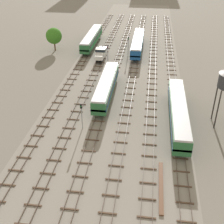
% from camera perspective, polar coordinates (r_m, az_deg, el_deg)
% --- Properties ---
extents(ground_plane, '(480.00, 480.00, 0.00)m').
position_cam_1_polar(ground_plane, '(76.71, 2.34, 7.82)').
color(ground_plane, slate).
extents(ballast_bed, '(28.33, 176.00, 0.01)m').
position_cam_1_polar(ballast_bed, '(76.71, 2.34, 7.82)').
color(ballast_bed, gray).
rests_on(ballast_bed, ground).
extents(track_far_left, '(2.40, 126.00, 0.29)m').
position_cam_1_polar(track_far_left, '(79.50, -6.44, 8.60)').
color(track_far_left, '#47382D').
rests_on(track_far_left, ground).
extents(track_left, '(2.40, 126.00, 0.29)m').
position_cam_1_polar(track_left, '(78.51, -2.95, 8.47)').
color(track_left, '#47382D').
rests_on(track_left, ground).
extents(track_centre_left, '(2.40, 126.00, 0.29)m').
position_cam_1_polar(track_centre_left, '(77.81, 0.61, 8.30)').
color(track_centre_left, '#47382D').
rests_on(track_centre_left, ground).
extents(track_centre, '(2.40, 126.00, 0.29)m').
position_cam_1_polar(track_centre, '(77.41, 4.23, 8.09)').
color(track_centre, '#47382D').
rests_on(track_centre, ground).
extents(track_centre_right, '(2.40, 126.00, 0.29)m').
position_cam_1_polar(track_centre_right, '(77.32, 7.86, 7.85)').
color(track_centre_right, '#47382D').
rests_on(track_centre_right, ground).
extents(track_right, '(2.40, 126.00, 0.29)m').
position_cam_1_polar(track_right, '(77.53, 11.48, 7.58)').
color(track_right, '#47382D').
rests_on(track_right, ground).
extents(passenger_coach_right_nearest, '(2.96, 22.00, 3.80)m').
position_cam_1_polar(passenger_coach_right_nearest, '(54.69, 12.72, 0.08)').
color(passenger_coach_right_nearest, '#286638').
rests_on(passenger_coach_right_nearest, ground).
extents(diesel_railcar_centre_left_near, '(2.96, 20.50, 3.80)m').
position_cam_1_polar(diesel_railcar_centre_left_near, '(62.96, -1.12, 5.11)').
color(diesel_railcar_centre_left_near, '#286638').
rests_on(diesel_railcar_centre_left_near, ground).
extents(shunter_loco_left_mid, '(2.74, 8.46, 3.10)m').
position_cam_1_polar(shunter_loco_left_mid, '(84.20, -2.13, 11.42)').
color(shunter_loco_left_mid, white).
rests_on(shunter_loco_left_mid, ground).
extents(passenger_coach_centre_midfar, '(2.96, 22.00, 3.80)m').
position_cam_1_polar(passenger_coach_centre_midfar, '(91.10, 4.99, 13.23)').
color(passenger_coach_centre_midfar, '#194C8C').
rests_on(passenger_coach_centre_midfar, ground).
extents(passenger_coach_far_left_far, '(2.96, 22.00, 3.80)m').
position_cam_1_polar(passenger_coach_far_left_far, '(95.51, -3.95, 14.10)').
color(passenger_coach_far_left_far, '#286638').
rests_on(passenger_coach_far_left_far, ground).
extents(signal_post_nearest, '(0.28, 0.47, 5.20)m').
position_cam_1_polar(signal_post_nearest, '(51.89, -5.93, -0.15)').
color(signal_post_nearest, gray).
rests_on(signal_post_nearest, ground).
extents(signal_post_near, '(0.28, 0.47, 5.38)m').
position_cam_1_polar(signal_post_near, '(80.08, -0.83, 11.47)').
color(signal_post_near, gray).
rests_on(signal_post_near, ground).
extents(signal_post_mid, '(0.28, 0.47, 5.88)m').
position_cam_1_polar(signal_post_mid, '(86.06, 3.16, 13.01)').
color(signal_post_mid, gray).
rests_on(signal_post_mid, ground).
extents(lineside_tree_0, '(4.76, 4.76, 6.88)m').
position_cam_1_polar(lineside_tree_0, '(92.38, -11.19, 14.24)').
color(lineside_tree_0, '#4C331E').
rests_on(lineside_tree_0, ground).
extents(spare_rail_bundle, '(0.60, 10.00, 0.24)m').
position_cam_1_polar(spare_rail_bundle, '(42.57, 9.46, -14.02)').
color(spare_rail_bundle, brown).
rests_on(spare_rail_bundle, ground).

